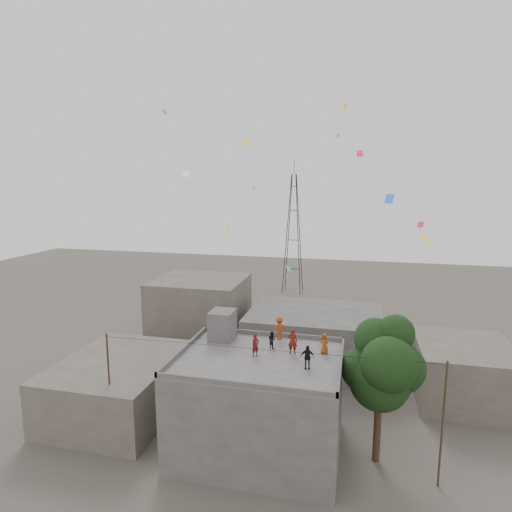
{
  "coord_description": "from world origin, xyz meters",
  "views": [
    {
      "loc": [
        5.61,
        -24.15,
        16.72
      ],
      "look_at": [
        -0.67,
        1.97,
        12.11
      ],
      "focal_mm": 30.0,
      "sensor_mm": 36.0,
      "label": 1
    }
  ],
  "objects_px": {
    "tree": "(383,366)",
    "person_dark_adult": "(307,357)",
    "stair_head_box": "(222,325)",
    "transmission_tower": "(293,234)",
    "person_red_adult": "(293,341)"
  },
  "relations": [
    {
      "from": "tree",
      "to": "transmission_tower",
      "type": "bearing_deg",
      "value": 106.09
    },
    {
      "from": "stair_head_box",
      "to": "transmission_tower",
      "type": "bearing_deg",
      "value": 91.23
    },
    {
      "from": "person_red_adult",
      "to": "person_dark_adult",
      "type": "bearing_deg",
      "value": 123.38
    },
    {
      "from": "stair_head_box",
      "to": "person_dark_adult",
      "type": "distance_m",
      "value": 7.12
    },
    {
      "from": "tree",
      "to": "transmission_tower",
      "type": "height_order",
      "value": "transmission_tower"
    },
    {
      "from": "transmission_tower",
      "to": "tree",
      "type": "bearing_deg",
      "value": -73.91
    },
    {
      "from": "transmission_tower",
      "to": "person_red_adult",
      "type": "height_order",
      "value": "transmission_tower"
    },
    {
      "from": "stair_head_box",
      "to": "person_red_adult",
      "type": "relative_size",
      "value": 1.21
    },
    {
      "from": "transmission_tower",
      "to": "person_dark_adult",
      "type": "relative_size",
      "value": 14.22
    },
    {
      "from": "stair_head_box",
      "to": "transmission_tower",
      "type": "xyz_separation_m",
      "value": [
        -0.8,
        37.4,
        1.97
      ]
    },
    {
      "from": "tree",
      "to": "person_red_adult",
      "type": "relative_size",
      "value": 5.52
    },
    {
      "from": "tree",
      "to": "person_dark_adult",
      "type": "relative_size",
      "value": 6.47
    },
    {
      "from": "tree",
      "to": "person_dark_adult",
      "type": "xyz_separation_m",
      "value": [
        -4.33,
        -1.42,
        0.7
      ]
    },
    {
      "from": "person_red_adult",
      "to": "person_dark_adult",
      "type": "height_order",
      "value": "person_red_adult"
    },
    {
      "from": "person_red_adult",
      "to": "person_dark_adult",
      "type": "relative_size",
      "value": 1.17
    }
  ]
}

